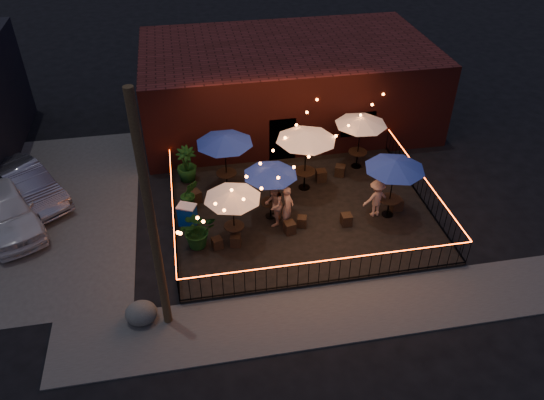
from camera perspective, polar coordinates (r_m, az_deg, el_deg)
The scene contains 37 objects.
ground at distance 19.78m, azimuth 4.53°, elevation -5.07°, with size 110.00×110.00×0.00m, color black.
patio at distance 21.22m, azimuth 3.23°, elevation -1.40°, with size 10.00×8.00×0.15m, color black.
sidewalk at distance 17.57m, azimuth 7.17°, elevation -11.91°, with size 18.00×2.50×0.05m, color #454240.
brick_building at distance 27.14m, azimuth 1.58°, elevation 12.35°, with size 14.00×8.00×4.00m.
utility_pole at distance 14.80m, azimuth -12.82°, elevation -2.44°, with size 0.26×0.26×8.00m, color #3D2919.
fence_front at distance 17.93m, azimuth 6.20°, elevation -7.64°, with size 10.00×0.04×1.04m.
fence_left at distance 20.45m, azimuth -10.49°, elevation -1.64°, with size 0.04×8.00×1.04m.
fence_right at distance 22.41m, azimuth 15.83°, elevation 1.26°, with size 0.04×8.00×1.04m.
festoon_lights at distance 19.38m, azimuth 0.76°, elevation 3.44°, with size 10.02×8.72×1.32m.
cafe_table_0 at distance 18.54m, azimuth -4.28°, elevation 0.52°, with size 2.36×2.36×2.28m.
cafe_table_1 at distance 21.24m, azimuth -5.15°, elevation 6.45°, with size 3.06×3.06×2.58m.
cafe_table_2 at distance 19.67m, azimuth -0.17°, elevation 3.04°, with size 2.58×2.58×2.30m.
cafe_table_3 at distance 21.19m, azimuth 3.71°, elevation 6.84°, with size 2.52×2.52×2.72m.
cafe_table_4 at distance 20.17m, azimuth 13.11°, elevation 3.64°, with size 2.58×2.58×2.53m.
cafe_table_5 at distance 23.02m, azimuth 9.57°, elevation 8.35°, with size 2.82×2.82×2.49m.
bistro_chair_0 at distance 19.45m, azimuth -5.93°, elevation -4.62°, with size 0.35×0.35×0.42m, color black.
bistro_chair_1 at distance 19.48m, azimuth -3.95°, elevation -4.36°, with size 0.38×0.38×0.45m, color black.
bistro_chair_2 at distance 21.75m, azimuth -8.26°, elevation 0.37°, with size 0.43×0.43×0.50m, color black.
bistro_chair_3 at distance 21.82m, azimuth -4.82°, elevation 0.70°, with size 0.37×0.37×0.44m, color black.
bistro_chair_4 at distance 20.00m, azimuth 1.90°, elevation -2.97°, with size 0.39×0.39×0.47m, color black.
bistro_chair_5 at distance 20.33m, azimuth 3.23°, elevation -2.32°, with size 0.36×0.36×0.42m, color black.
bistro_chair_6 at distance 22.53m, azimuth 0.93°, elevation 2.23°, with size 0.43×0.43×0.51m, color black.
bistro_chair_7 at distance 22.89m, azimuth 5.29°, elevation 2.65°, with size 0.42×0.42×0.50m, color black.
bistro_chair_8 at distance 20.56m, azimuth 7.99°, elevation -2.10°, with size 0.39×0.39×0.47m, color black.
bistro_chair_9 at distance 21.68m, azimuth 13.22°, elevation -0.44°, with size 0.42×0.42×0.50m, color black.
bistro_chair_10 at distance 23.31m, azimuth 7.32°, elevation 3.16°, with size 0.41×0.41×0.48m, color black.
bistro_chair_11 at distance 23.69m, azimuth 11.87°, elevation 3.10°, with size 0.34×0.34×0.40m, color black.
patron_a at distance 19.95m, azimuth 1.69°, elevation -0.69°, with size 0.64×0.42×1.76m, color #D29F8A.
patron_b at distance 20.00m, azimuth 0.18°, elevation -0.45°, with size 0.89×0.69×1.83m, color #DBAA90.
patron_c at distance 20.90m, azimuth 11.14°, elevation 0.19°, with size 1.03×0.59×1.60m, color tan.
potted_shrub_a at distance 19.30m, azimuth -8.00°, elevation -3.18°, with size 1.31×1.13×1.45m, color #11340B.
potted_shrub_b at distance 21.20m, azimuth -8.89°, elevation 0.63°, with size 0.74×0.59×1.34m, color #15400F.
potted_shrub_c at distance 22.85m, azimuth -9.18°, elevation 3.80°, with size 0.87×0.87×1.55m, color #134014.
cooler at distance 20.46m, azimuth -9.08°, elevation -1.61°, with size 0.83×0.74×0.91m.
boulder at distance 17.45m, azimuth -13.89°, elevation -11.72°, with size 0.95×0.81×0.74m, color #4C4D47.
car_white at distance 22.56m, azimuth -26.81°, elevation -0.94°, with size 1.94×4.82×1.64m, color silver.
car_silver at distance 23.77m, azimuth -24.80°, elevation 1.43°, with size 1.56×4.49×1.48m, color #95949C.
Camera 1 is at (-4.20, -14.24, 13.08)m, focal length 35.00 mm.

